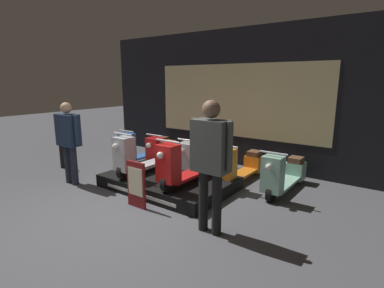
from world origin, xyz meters
name	(u,v)px	position (x,y,z in m)	size (l,w,h in m)	color
ground_plane	(110,220)	(0.00, 0.00, 0.00)	(30.00, 30.00, 0.00)	#4C4C51
shop_wall_back	(236,99)	(0.00, 3.81, 1.60)	(7.99, 0.09, 3.20)	black
display_platform	(169,182)	(-0.21, 1.58, 0.12)	(2.37, 1.59, 0.23)	black
scooter_display_left	(146,156)	(-0.74, 1.52, 0.56)	(0.47, 1.66, 0.87)	black
scooter_display_right	(189,165)	(0.32, 1.52, 0.56)	(0.47, 1.66, 0.87)	black
scooter_backrow_0	(145,148)	(-1.98, 2.68, 0.33)	(0.47, 1.66, 0.87)	black
scooter_backrow_1	(172,153)	(-1.07, 2.68, 0.33)	(0.47, 1.66, 0.87)	black
scooter_backrow_2	(203,159)	(-0.17, 2.68, 0.33)	(0.47, 1.66, 0.87)	black
scooter_backrow_3	(240,166)	(0.73, 2.68, 0.33)	(0.47, 1.66, 0.87)	black
scooter_backrow_4	(284,174)	(1.64, 2.68, 0.33)	(0.47, 1.66, 0.87)	black
person_left_browsing	(68,136)	(-1.92, 0.60, 0.97)	(0.64, 0.27, 1.62)	#232838
person_right_browsing	(211,155)	(1.37, 0.60, 1.09)	(0.64, 0.27, 1.80)	black
price_sign_board	(136,184)	(-0.03, 0.57, 0.39)	(0.39, 0.04, 0.77)	maroon
street_bollard	(61,150)	(-3.08, 1.08, 0.42)	(0.10, 0.10, 0.85)	black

